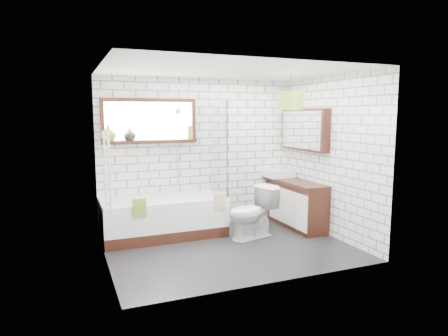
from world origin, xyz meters
name	(u,v)px	position (x,y,z in m)	size (l,w,h in m)	color
floor	(229,248)	(0.00, 0.00, -0.01)	(3.40, 2.60, 0.01)	black
ceiling	(230,70)	(0.00, 0.00, 2.50)	(3.40, 2.60, 0.01)	white
wall_back	(200,153)	(0.00, 1.30, 1.25)	(3.40, 0.01, 2.50)	white
wall_front	(276,175)	(0.00, -1.30, 1.25)	(3.40, 0.01, 2.50)	white
wall_left	(103,168)	(-1.70, 0.00, 1.25)	(0.01, 2.60, 2.50)	white
wall_right	(330,157)	(1.70, 0.00, 1.25)	(0.01, 2.60, 2.50)	white
window	(150,121)	(-0.85, 1.26, 1.80)	(1.52, 0.16, 0.68)	black
towel_radiator	(107,171)	(-1.66, 0.00, 1.20)	(0.06, 0.52, 1.00)	white
mirror_cabinet	(305,130)	(1.62, 0.60, 1.65)	(0.16, 1.20, 0.70)	black
shower_riser	(178,148)	(-0.40, 1.26, 1.35)	(0.02, 0.02, 1.30)	silver
bathtub	(164,217)	(-0.75, 0.88, 0.31)	(1.89, 0.83, 0.61)	white
shower_screen	(219,148)	(0.18, 0.88, 1.36)	(0.02, 0.72, 1.50)	white
towel_green	(139,208)	(-1.20, 0.47, 0.59)	(0.20, 0.05, 0.27)	olive
towel_beige	(220,201)	(0.04, 0.47, 0.59)	(0.19, 0.05, 0.24)	tan
vanity	(295,204)	(1.48, 0.60, 0.39)	(0.44, 1.37, 0.79)	black
basin	(279,173)	(1.42, 1.09, 0.85)	(0.46, 0.41, 0.14)	white
tap	(286,170)	(1.58, 1.09, 0.91)	(0.03, 0.03, 0.14)	silver
toilet	(252,212)	(0.50, 0.30, 0.40)	(0.79, 0.45, 0.80)	white
vase_olive	(108,134)	(-1.50, 1.23, 1.60)	(0.24, 0.24, 0.25)	olive
vase_dark	(130,135)	(-1.18, 1.23, 1.58)	(0.19, 0.19, 0.20)	black
bottle	(190,134)	(-0.20, 1.23, 1.59)	(0.07, 0.07, 0.22)	olive
pendant	(291,101)	(0.95, -0.04, 2.10)	(0.36, 0.36, 0.27)	olive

